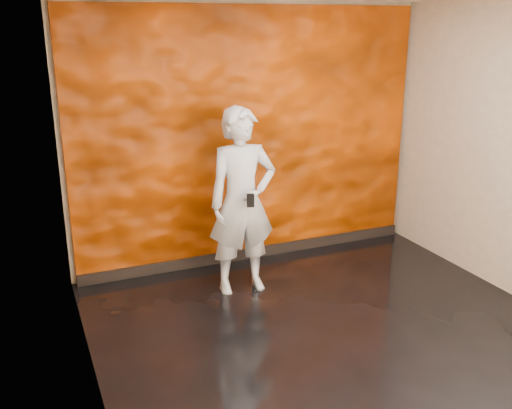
% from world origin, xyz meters
% --- Properties ---
extents(room, '(4.02, 4.02, 2.81)m').
position_xyz_m(room, '(0.00, 0.00, 1.40)').
color(room, black).
rests_on(room, ground).
extents(feature_wall, '(3.90, 0.06, 2.75)m').
position_xyz_m(feature_wall, '(0.00, 1.96, 1.38)').
color(feature_wall, '#DF4A00').
rests_on(feature_wall, ground).
extents(baseboard, '(3.90, 0.04, 0.12)m').
position_xyz_m(baseboard, '(0.00, 1.92, 0.06)').
color(baseboard, black).
rests_on(baseboard, ground).
extents(man, '(0.69, 0.48, 1.84)m').
position_xyz_m(man, '(-0.40, 1.23, 0.92)').
color(man, '#949AA3').
rests_on(man, ground).
extents(phone, '(0.07, 0.03, 0.13)m').
position_xyz_m(phone, '(-0.43, 0.96, 1.01)').
color(phone, black).
rests_on(phone, man).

